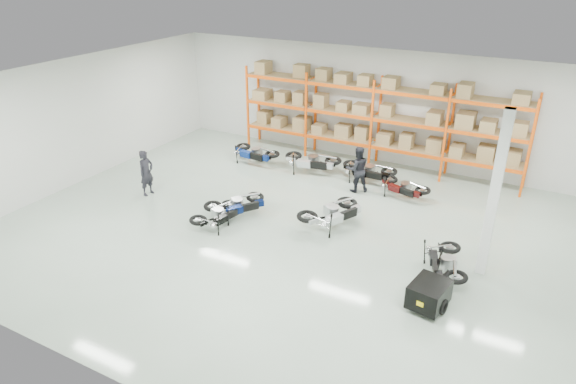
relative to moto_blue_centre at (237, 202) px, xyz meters
The scene contains 14 objects.
room 2.86m from the moto_blue_centre, ahead, with size 18.00×18.00×18.00m.
pallet_rack 7.00m from the moto_blue_centre, 70.30° to the left, with size 11.28×0.98×3.62m.
structural_column 7.69m from the moto_blue_centre, ahead, with size 0.25×0.25×4.50m, color white.
moto_blue_centre is the anchor object (origin of this frame).
moto_silver_left 3.09m from the moto_blue_centre, 16.05° to the left, with size 0.86×1.94×1.19m, color silver, non-canonical shape.
moto_black_far_left 0.80m from the moto_blue_centre, 101.01° to the right, with size 0.72×1.62×0.99m, color black, non-canonical shape.
moto_touring_right 6.64m from the moto_blue_centre, ahead, with size 0.76×1.72×1.05m, color black, non-canonical shape.
trailer 6.88m from the moto_blue_centre, 15.12° to the right, with size 0.94×1.71×0.70m.
moto_back_a 4.72m from the moto_blue_centre, 115.13° to the left, with size 0.81×1.81×1.11m, color navy, non-canonical shape.
moto_back_b 4.51m from the moto_blue_centre, 84.00° to the left, with size 0.86×1.94×1.18m, color silver, non-canonical shape.
moto_back_c 5.40m from the moto_blue_centre, 60.04° to the left, with size 0.81×1.82×1.11m, color black, non-canonical shape.
moto_back_d 5.82m from the moto_blue_centre, 42.93° to the left, with size 0.71×1.60×0.98m, color #420D0E, non-canonical shape.
person_left 3.72m from the moto_blue_centre, behind, with size 0.59×0.39×1.63m, color black.
person_back 4.56m from the moto_blue_centre, 54.23° to the left, with size 0.81×0.63×1.67m, color black.
Camera 1 is at (6.15, -12.13, 7.76)m, focal length 32.00 mm.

